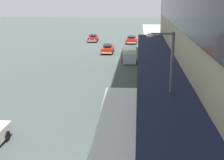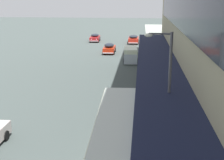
{
  "view_description": "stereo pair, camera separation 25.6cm",
  "coord_description": "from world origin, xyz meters",
  "px_view_note": "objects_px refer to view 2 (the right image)",
  "views": [
    {
      "loc": [
        4.81,
        -6.47,
        8.69
      ],
      "look_at": [
        2.71,
        18.38,
        1.91
      ],
      "focal_mm": 50.0,
      "sensor_mm": 36.0,
      "label": 1
    },
    {
      "loc": [
        5.06,
        -6.45,
        8.69
      ],
      "look_at": [
        2.71,
        18.38,
        1.91
      ],
      "focal_mm": 50.0,
      "sensor_mm": 36.0,
      "label": 2
    }
  ],
  "objects_px": {
    "vw_van": "(131,54)",
    "street_lamp": "(166,84)",
    "sedan_oncoming_rear": "(133,39)",
    "sedan_far_back": "(95,38)",
    "sedan_trailing_mid": "(109,48)",
    "transit_bus_kerbside_front": "(122,151)"
  },
  "relations": [
    {
      "from": "transit_bus_kerbside_front",
      "to": "vw_van",
      "type": "height_order",
      "value": "transit_bus_kerbside_front"
    },
    {
      "from": "transit_bus_kerbside_front",
      "to": "sedan_far_back",
      "type": "distance_m",
      "value": 48.24
    },
    {
      "from": "sedan_oncoming_rear",
      "to": "street_lamp",
      "type": "relative_size",
      "value": 0.74
    },
    {
      "from": "sedan_far_back",
      "to": "street_lamp",
      "type": "relative_size",
      "value": 0.65
    },
    {
      "from": "sedan_trailing_mid",
      "to": "sedan_oncoming_rear",
      "type": "relative_size",
      "value": 0.86
    },
    {
      "from": "transit_bus_kerbside_front",
      "to": "street_lamp",
      "type": "height_order",
      "value": "street_lamp"
    },
    {
      "from": "sedan_trailing_mid",
      "to": "vw_van",
      "type": "bearing_deg",
      "value": -60.79
    },
    {
      "from": "sedan_trailing_mid",
      "to": "street_lamp",
      "type": "bearing_deg",
      "value": -78.55
    },
    {
      "from": "transit_bus_kerbside_front",
      "to": "vw_van",
      "type": "distance_m",
      "value": 28.75
    },
    {
      "from": "sedan_trailing_mid",
      "to": "vw_van",
      "type": "xyz_separation_m",
      "value": [
        3.53,
        -6.31,
        0.32
      ]
    },
    {
      "from": "transit_bus_kerbside_front",
      "to": "vw_van",
      "type": "relative_size",
      "value": 2.24
    },
    {
      "from": "sedan_far_back",
      "to": "vw_van",
      "type": "distance_m",
      "value": 20.27
    },
    {
      "from": "sedan_trailing_mid",
      "to": "vw_van",
      "type": "distance_m",
      "value": 7.23
    },
    {
      "from": "vw_van",
      "to": "street_lamp",
      "type": "height_order",
      "value": "street_lamp"
    },
    {
      "from": "sedan_far_back",
      "to": "vw_van",
      "type": "relative_size",
      "value": 0.95
    },
    {
      "from": "sedan_oncoming_rear",
      "to": "vw_van",
      "type": "xyz_separation_m",
      "value": [
        0.08,
        -17.27,
        0.33
      ]
    },
    {
      "from": "sedan_far_back",
      "to": "vw_van",
      "type": "bearing_deg",
      "value": -67.88
    },
    {
      "from": "vw_van",
      "to": "street_lamp",
      "type": "distance_m",
      "value": 25.31
    },
    {
      "from": "street_lamp",
      "to": "sedan_far_back",
      "type": "bearing_deg",
      "value": 103.42
    },
    {
      "from": "sedan_far_back",
      "to": "street_lamp",
      "type": "xyz_separation_m",
      "value": [
        10.44,
        -43.76,
        3.33
      ]
    },
    {
      "from": "sedan_far_back",
      "to": "street_lamp",
      "type": "height_order",
      "value": "street_lamp"
    },
    {
      "from": "vw_van",
      "to": "street_lamp",
      "type": "relative_size",
      "value": 0.69
    }
  ]
}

